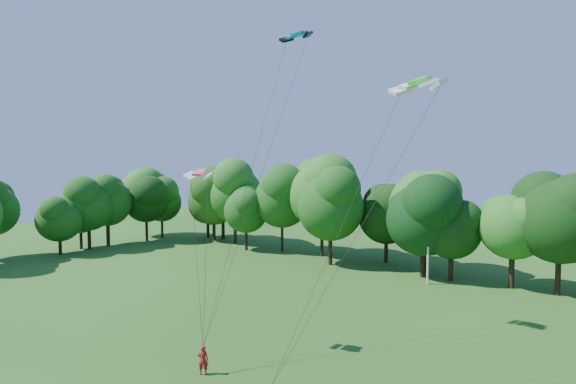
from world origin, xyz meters
The scene contains 8 objects.
utility_pole centered at (4.87, 31.53, 4.31)m, with size 1.65×0.48×8.40m.
kite_flyer_left centered at (1.54, 4.17, 0.85)m, with size 0.62×0.41×1.70m, color #B01716.
kite_teal centered at (1.64, 13.26, 21.50)m, with size 2.40×1.08×0.56m.
kite_green centered at (11.50, 11.06, 16.72)m, with size 3.31×2.04×0.64m.
kite_pink centered at (-1.01, 6.35, 11.64)m, with size 2.08×1.43×0.45m.
tree_back_west centered at (-32.27, 37.22, 8.25)m, with size 9.08×9.08×13.21m.
tree_back_center centered at (3.37, 34.11, 7.88)m, with size 8.68×8.68×12.62m.
tree_flank_west centered at (-42.23, 20.37, 6.24)m, with size 6.87×6.87×10.00m.
Camera 1 is at (20.72, -13.06, 12.04)m, focal length 28.00 mm.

